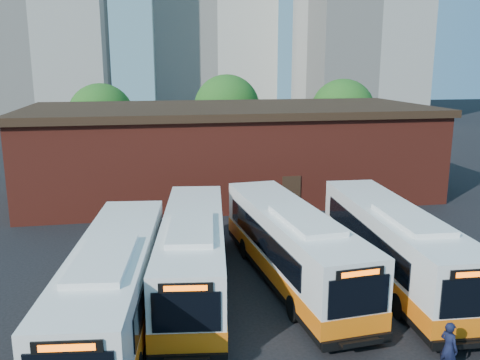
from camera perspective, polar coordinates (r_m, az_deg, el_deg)
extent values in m
plane|color=black|center=(19.66, 8.62, -15.59)|extent=(220.00, 220.00, 0.00)
cube|color=white|center=(18.85, -13.99, -11.20)|extent=(3.84, 12.05, 2.81)
cube|color=orange|center=(19.19, -13.85, -13.42)|extent=(3.89, 12.10, 0.69)
cube|color=black|center=(19.41, -13.77, -14.73)|extent=(3.88, 12.09, 0.25)
cube|color=black|center=(13.18, -18.85, -17.33)|extent=(1.67, 0.25, 0.32)
cube|color=#FF5905|center=(13.15, -18.89, -17.41)|extent=(1.33, 0.17, 0.18)
cube|color=black|center=(19.37, -17.62, -9.90)|extent=(1.09, 9.18, 1.04)
cube|color=black|center=(18.92, -9.94, -10.02)|extent=(1.09, 9.18, 1.04)
cube|color=white|center=(16.94, -15.12, -8.57)|extent=(2.17, 4.31, 0.22)
cylinder|color=black|center=(22.40, -15.34, -10.82)|extent=(0.43, 1.02, 0.99)
cylinder|color=black|center=(22.06, -9.42, -10.89)|extent=(0.43, 1.02, 0.99)
cube|color=white|center=(21.41, -5.28, -7.98)|extent=(3.91, 11.85, 2.76)
cube|color=orange|center=(21.70, -5.24, -9.95)|extent=(3.97, 11.90, 0.68)
cube|color=black|center=(21.90, -5.21, -11.12)|extent=(3.96, 11.89, 0.24)
cube|color=black|center=(15.96, -6.06, -14.56)|extent=(2.09, 0.32, 1.31)
cube|color=black|center=(15.60, -6.13, -11.95)|extent=(1.64, 0.26, 0.31)
cube|color=#FF5905|center=(15.57, -6.14, -12.00)|extent=(1.30, 0.18, 0.17)
cube|color=black|center=(16.68, -5.93, -19.38)|extent=(2.47, 0.44, 0.31)
cube|color=black|center=(21.76, -8.60, -6.97)|extent=(1.19, 9.01, 1.02)
cube|color=black|center=(21.66, -1.91, -6.91)|extent=(1.19, 9.01, 1.02)
cube|color=white|center=(19.54, -5.52, -5.44)|extent=(2.18, 4.25, 0.21)
cylinder|color=black|center=(18.99, -9.06, -15.02)|extent=(0.43, 1.00, 0.97)
cylinder|color=black|center=(18.89, -2.05, -15.01)|extent=(0.43, 1.00, 0.97)
cylinder|color=black|center=(24.81, -7.58, -8.11)|extent=(0.43, 1.00, 0.97)
cylinder|color=black|center=(24.73, -2.35, -8.07)|extent=(0.43, 1.00, 0.97)
cube|color=white|center=(22.24, 5.77, -7.09)|extent=(3.59, 12.02, 2.81)
cube|color=orange|center=(22.53, 5.72, -9.03)|extent=(3.64, 12.07, 0.69)
cube|color=black|center=(22.72, 5.69, -10.19)|extent=(3.63, 12.06, 0.25)
cube|color=black|center=(17.17, 13.18, -12.64)|extent=(2.13, 0.25, 1.33)
cube|color=black|center=(16.83, 13.34, -10.13)|extent=(1.68, 0.21, 0.32)
cube|color=#FF5905|center=(16.80, 13.39, -10.18)|extent=(1.33, 0.14, 0.18)
cube|color=black|center=(17.85, 13.00, -17.30)|extent=(2.52, 0.37, 0.32)
cube|color=black|center=(17.63, 13.39, -17.36)|extent=(1.46, 0.50, 0.06)
cube|color=black|center=(17.47, 13.69, -17.43)|extent=(1.43, 0.17, 0.18)
cube|color=black|center=(22.09, 2.29, -6.43)|extent=(0.89, 9.20, 1.04)
cube|color=black|center=(22.97, 8.42, -5.79)|extent=(0.89, 9.20, 1.04)
cube|color=white|center=(20.46, 7.37, -4.47)|extent=(2.08, 4.28, 0.22)
cylinder|color=black|center=(19.49, 6.15, -14.13)|extent=(0.40, 1.01, 0.99)
cylinder|color=black|center=(20.37, 12.28, -13.11)|extent=(0.40, 1.01, 0.99)
cylinder|color=black|center=(25.13, 0.63, -7.69)|extent=(0.40, 1.01, 0.99)
cylinder|color=black|center=(25.82, 5.52, -7.17)|extent=(0.40, 1.01, 0.99)
cube|color=white|center=(23.21, 16.85, -6.71)|extent=(3.16, 12.02, 2.83)
cube|color=orange|center=(23.49, 16.72, -8.59)|extent=(3.21, 12.07, 0.69)
cube|color=black|center=(23.67, 16.64, -9.71)|extent=(3.20, 12.06, 0.25)
cube|color=black|center=(18.23, 24.65, -11.93)|extent=(2.15, 0.17, 1.34)
cube|color=black|center=(17.91, 24.92, -9.54)|extent=(1.69, 0.15, 0.32)
cube|color=#FF5905|center=(17.89, 24.98, -9.58)|extent=(1.34, 0.09, 0.18)
cube|color=black|center=(18.88, 24.28, -16.39)|extent=(2.53, 0.27, 0.32)
cube|color=black|center=(18.67, 24.69, -16.44)|extent=(1.46, 0.45, 0.06)
cube|color=black|center=(18.50, 25.01, -16.50)|extent=(1.44, 0.12, 0.18)
cube|color=black|center=(22.98, 13.54, -5.98)|extent=(0.55, 9.27, 1.04)
cube|color=black|center=(24.00, 19.33, -5.55)|extent=(0.55, 9.27, 1.04)
cube|color=white|center=(21.47, 18.71, -4.18)|extent=(1.94, 4.25, 0.22)
cylinder|color=black|center=(20.41, 17.51, -13.38)|extent=(0.37, 1.01, 0.99)
cylinder|color=black|center=(21.43, 23.22, -12.55)|extent=(0.37, 1.01, 0.99)
cylinder|color=black|center=(25.99, 11.50, -7.24)|extent=(0.37, 1.01, 0.99)
cylinder|color=black|center=(26.80, 16.18, -6.88)|extent=(0.37, 1.01, 0.99)
imported|color=black|center=(17.55, 22.38, -17.04)|extent=(0.57, 0.71, 1.70)
cube|color=maroon|center=(37.29, -1.17, 3.12)|extent=(28.00, 12.00, 6.00)
cube|color=black|center=(36.89, -1.20, 7.95)|extent=(28.60, 12.60, 0.50)
cube|color=black|center=(32.55, 5.77, -1.63)|extent=(1.20, 0.08, 2.40)
cylinder|color=#382314|center=(49.11, -15.08, 3.10)|extent=(0.36, 0.36, 2.70)
sphere|color=#185317|center=(48.68, -15.31, 6.92)|extent=(6.00, 6.00, 6.00)
cylinder|color=#382314|center=(51.49, -1.47, 4.11)|extent=(0.36, 0.36, 2.95)
sphere|color=#185317|center=(51.07, -1.49, 8.12)|extent=(6.56, 6.56, 6.56)
cylinder|color=#382314|center=(51.52, 11.27, 3.79)|extent=(0.36, 0.36, 2.81)
sphere|color=#185317|center=(51.10, 11.44, 7.59)|extent=(6.24, 6.24, 6.24)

